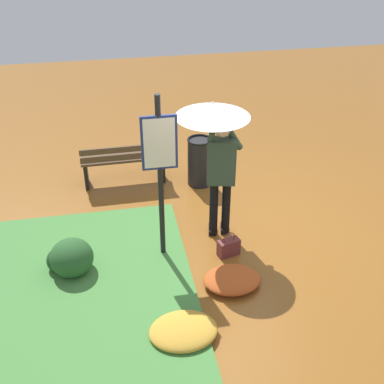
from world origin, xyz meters
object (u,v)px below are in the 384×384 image
Objects in this scene: info_sign_post at (160,161)px; trash_bin at (200,161)px; handbag at (229,247)px; park_bench at (124,162)px; person_with_umbrella at (217,137)px.

trash_bin is at bearing -115.72° from info_sign_post.
info_sign_post is 2.76× the size of trash_bin.
info_sign_post reaches higher than trash_bin.
info_sign_post is 6.22× the size of handbag.
park_bench is 1.27m from trash_bin.
trash_bin reaches higher than park_bench.
info_sign_post is at bearing 64.28° from trash_bin.
info_sign_post reaches higher than person_with_umbrella.
handbag is at bearing 169.57° from info_sign_post.
trash_bin is (-0.87, -1.81, -1.03)m from info_sign_post.
handbag is 0.44× the size of trash_bin.
trash_bin is at bearing 168.70° from park_bench.
info_sign_post is at bearing 23.59° from person_with_umbrella.
handbag is 2.56m from park_bench.
person_with_umbrella reaches higher than trash_bin.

